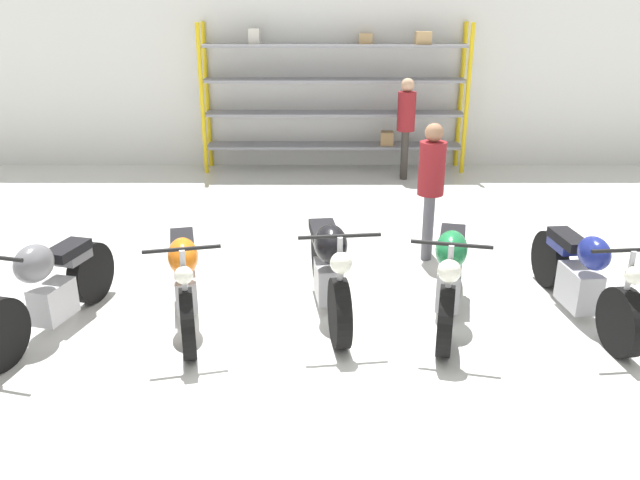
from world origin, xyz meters
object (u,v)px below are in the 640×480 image
(motorcycle_black, at_px, (327,267))
(motorcycle_blue, at_px, (580,277))
(motorcycle_green, at_px, (447,272))
(motorcycle_grey, at_px, (44,289))
(shelving_rack, at_px, (333,95))
(motorcycle_orange, at_px, (182,278))
(person_browsing, at_px, (403,120))
(person_near_rack, at_px, (428,180))

(motorcycle_black, height_order, motorcycle_blue, motorcycle_black)
(motorcycle_black, bearing_deg, motorcycle_green, 76.84)
(motorcycle_grey, height_order, motorcycle_green, motorcycle_green)
(shelving_rack, distance_m, motorcycle_black, 6.01)
(motorcycle_grey, distance_m, motorcycle_orange, 1.30)
(shelving_rack, bearing_deg, motorcycle_orange, -104.80)
(person_browsing, xyz_separation_m, person_near_rack, (-0.19, -3.81, -0.07))
(motorcycle_green, bearing_deg, motorcycle_blue, 103.28)
(motorcycle_grey, bearing_deg, motorcycle_green, 109.59)
(motorcycle_blue, relative_size, person_near_rack, 1.26)
(motorcycle_grey, bearing_deg, motorcycle_blue, 108.41)
(person_browsing, relative_size, person_near_rack, 1.06)
(motorcycle_black, height_order, person_near_rack, person_near_rack)
(shelving_rack, relative_size, motorcycle_blue, 2.30)
(motorcycle_orange, relative_size, person_browsing, 1.11)
(motorcycle_grey, height_order, motorcycle_blue, motorcycle_grey)
(motorcycle_black, bearing_deg, shelving_rack, 171.07)
(motorcycle_orange, height_order, motorcycle_blue, motorcycle_orange)
(motorcycle_grey, bearing_deg, motorcycle_black, 114.52)
(shelving_rack, xyz_separation_m, person_near_rack, (1.05, -4.47, -0.42))
(motorcycle_green, distance_m, person_near_rack, 1.67)
(motorcycle_black, bearing_deg, motorcycle_orange, -87.16)
(motorcycle_black, bearing_deg, person_browsing, 157.77)
(motorcycle_black, relative_size, motorcycle_green, 0.98)
(person_browsing, bearing_deg, motorcycle_blue, 107.45)
(motorcycle_grey, xyz_separation_m, motorcycle_orange, (1.28, 0.22, 0.02))
(shelving_rack, bearing_deg, motorcycle_green, -80.60)
(shelving_rack, height_order, person_near_rack, shelving_rack)
(shelving_rack, xyz_separation_m, person_browsing, (1.24, -0.66, -0.36))
(motorcycle_green, relative_size, person_near_rack, 1.29)
(motorcycle_grey, distance_m, motorcycle_green, 3.93)
(motorcycle_blue, bearing_deg, motorcycle_orange, -93.70)
(motorcycle_grey, distance_m, person_browsing, 7.11)
(motorcycle_blue, bearing_deg, motorcycle_grey, -91.69)
(shelving_rack, relative_size, person_browsing, 2.74)
(shelving_rack, distance_m, motorcycle_blue, 6.57)
(motorcycle_orange, xyz_separation_m, motorcycle_blue, (3.98, 0.12, -0.06))
(shelving_rack, relative_size, motorcycle_black, 2.30)
(motorcycle_black, distance_m, person_browsing, 5.50)
(motorcycle_grey, bearing_deg, shelving_rack, 170.20)
(motorcycle_grey, bearing_deg, person_near_rack, 130.64)
(motorcycle_green, distance_m, person_browsing, 5.44)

